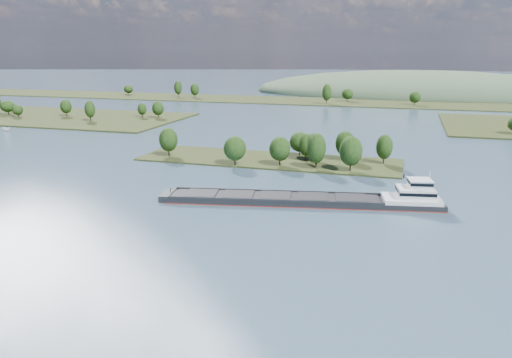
% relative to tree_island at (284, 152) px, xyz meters
% --- Properties ---
extents(ground, '(1800.00, 1800.00, 0.00)m').
position_rel_tree_island_xyz_m(ground, '(-6.55, -57.98, -4.07)').
color(ground, '#3E566B').
rests_on(ground, ground).
extents(tree_island, '(100.00, 32.52, 13.98)m').
position_rel_tree_island_xyz_m(tree_island, '(0.00, 0.00, 0.00)').
color(tree_island, '#262F15').
rests_on(tree_island, ground).
extents(back_shoreline, '(900.00, 60.00, 16.31)m').
position_rel_tree_island_xyz_m(back_shoreline, '(3.42, 221.75, -3.32)').
color(back_shoreline, '#262F15').
rests_on(back_shoreline, ground).
extents(hill_west, '(320.00, 160.00, 44.00)m').
position_rel_tree_island_xyz_m(hill_west, '(53.45, 322.02, -4.07)').
color(hill_west, '#3B5137').
rests_on(hill_west, ground).
extents(cargo_barge, '(79.01, 23.67, 10.63)m').
position_rel_tree_island_xyz_m(cargo_barge, '(21.70, -46.78, -2.73)').
color(cargo_barge, black).
rests_on(cargo_barge, ground).
extents(motorboat, '(5.30, 2.42, 1.98)m').
position_rel_tree_island_xyz_m(motorboat, '(-156.99, 30.89, -3.07)').
color(motorboat, white).
rests_on(motorboat, ground).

